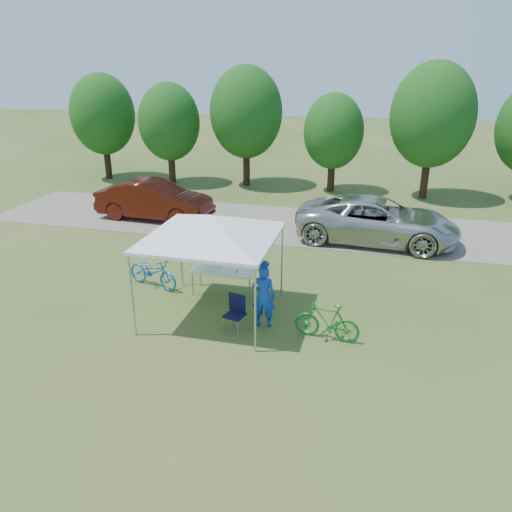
{
  "coord_description": "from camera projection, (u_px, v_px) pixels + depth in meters",
  "views": [
    {
      "loc": [
        3.94,
        -11.07,
        6.25
      ],
      "look_at": [
        0.63,
        2.0,
        0.94
      ],
      "focal_mm": 35.0,
      "sensor_mm": 36.0,
      "label": 1
    }
  ],
  "objects": [
    {
      "name": "sedan",
      "position": [
        155.0,
        200.0,
        20.76
      ],
      "size": [
        4.92,
        1.93,
        1.59
      ],
      "primitive_type": "imported",
      "rotation": [
        0.0,
        0.0,
        1.52
      ],
      "color": "#46130B",
      "rests_on": "gravel_strip"
    },
    {
      "name": "canopy",
      "position": [
        211.0,
        218.0,
        12.2
      ],
      "size": [
        4.53,
        4.53,
        3.0
      ],
      "color": "#A5A5AA",
      "rests_on": "ground"
    },
    {
      "name": "bike_green",
      "position": [
        327.0,
        321.0,
        11.84
      ],
      "size": [
        1.61,
        0.62,
        0.94
      ],
      "primitive_type": "imported",
      "rotation": [
        0.0,
        0.0,
        -1.68
      ],
      "color": "#1B7927",
      "rests_on": "ground"
    },
    {
      "name": "treeline",
      "position": [
        298.0,
        119.0,
        24.62
      ],
      "size": [
        24.89,
        4.28,
        6.3
      ],
      "color": "#382314",
      "rests_on": "ground"
    },
    {
      "name": "gravel_strip",
      "position": [
        277.0,
        224.0,
        20.39
      ],
      "size": [
        24.0,
        5.0,
        0.02
      ],
      "primitive_type": "cube",
      "color": "gray",
      "rests_on": "ground"
    },
    {
      "name": "bike_blue",
      "position": [
        153.0,
        272.0,
        14.62
      ],
      "size": [
        1.88,
        1.14,
        0.93
      ],
      "primitive_type": "imported",
      "rotation": [
        0.0,
        0.0,
        1.26
      ],
      "color": "#135FA9",
      "rests_on": "ground"
    },
    {
      "name": "cooler",
      "position": [
        212.0,
        263.0,
        14.08
      ],
      "size": [
        0.47,
        0.32,
        0.34
      ],
      "color": "white",
      "rests_on": "folding_table"
    },
    {
      "name": "ice_cream_cup",
      "position": [
        237.0,
        271.0,
        13.92
      ],
      "size": [
        0.09,
        0.09,
        0.06
      ],
      "primitive_type": "cylinder",
      "color": "#B4C82F",
      "rests_on": "folding_table"
    },
    {
      "name": "folding_chair",
      "position": [
        236.0,
        310.0,
        12.27
      ],
      "size": [
        0.55,
        0.57,
        0.89
      ],
      "rotation": [
        0.0,
        0.0,
        -0.25
      ],
      "color": "black",
      "rests_on": "ground"
    },
    {
      "name": "cyclist",
      "position": [
        263.0,
        296.0,
        12.3
      ],
      "size": [
        0.62,
        0.43,
        1.64
      ],
      "primitive_type": "imported",
      "rotation": [
        0.0,
        0.0,
        3.21
      ],
      "color": "#153FAB",
      "rests_on": "ground"
    },
    {
      "name": "minivan",
      "position": [
        377.0,
        220.0,
        18.11
      ],
      "size": [
        5.96,
        3.07,
        1.61
      ],
      "primitive_type": "imported",
      "rotation": [
        0.0,
        0.0,
        1.5
      ],
      "color": "beige",
      "rests_on": "gravel_strip"
    },
    {
      "name": "ground",
      "position": [
        214.0,
        314.0,
        13.18
      ],
      "size": [
        100.0,
        100.0,
        0.0
      ],
      "primitive_type": "plane",
      "color": "#2D5119",
      "rests_on": "ground"
    },
    {
      "name": "folding_table",
      "position": [
        224.0,
        271.0,
        14.08
      ],
      "size": [
        1.77,
        0.74,
        0.73
      ],
      "color": "white",
      "rests_on": "ground"
    }
  ]
}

